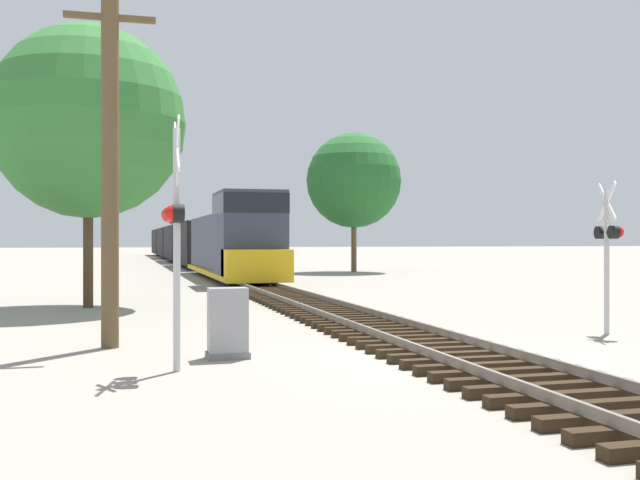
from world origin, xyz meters
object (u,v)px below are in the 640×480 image
at_px(freight_train, 185,243).
at_px(tree_mid_background, 354,181).
at_px(crossing_signal_near, 175,223).
at_px(relay_cabinet, 228,324).
at_px(utility_pole, 110,163).
at_px(tree_far_right, 88,122).
at_px(crossing_signal_far, 608,241).

bearing_deg(freight_train, tree_mid_background, -66.69).
relative_size(crossing_signal_near, relay_cabinet, 3.23).
relative_size(utility_pole, tree_mid_background, 0.78).
bearing_deg(crossing_signal_near, relay_cabinet, 137.76).
bearing_deg(utility_pole, freight_train, 83.60).
bearing_deg(crossing_signal_near, freight_train, 174.72).
distance_m(relay_cabinet, tree_far_right, 12.79).
bearing_deg(tree_far_right, relay_cabinet, -75.65).
relative_size(crossing_signal_far, tree_far_right, 0.39).
bearing_deg(crossing_signal_near, tree_mid_background, 157.62).
xyz_separation_m(crossing_signal_near, relay_cabinet, (1.04, 1.15, -1.82)).
xyz_separation_m(utility_pole, tree_mid_background, (15.39, 32.19, 2.42)).
relative_size(freight_train, tree_mid_background, 8.39).
bearing_deg(relay_cabinet, tree_mid_background, 68.73).
relative_size(relay_cabinet, tree_mid_background, 0.14).
xyz_separation_m(tree_far_right, tree_mid_background, (16.17, 22.86, 0.21)).
bearing_deg(tree_far_right, tree_mid_background, 54.72).
height_order(crossing_signal_far, relay_cabinet, crossing_signal_far).
bearing_deg(tree_mid_background, utility_pole, -115.56).
xyz_separation_m(relay_cabinet, tree_far_right, (-2.89, 11.28, 5.30)).
bearing_deg(relay_cabinet, crossing_signal_far, 7.56).
relative_size(relay_cabinet, utility_pole, 0.18).
xyz_separation_m(relay_cabinet, utility_pole, (-2.10, 1.95, 3.08)).
bearing_deg(relay_cabinet, crossing_signal_near, -131.95).
distance_m(crossing_signal_far, tree_mid_background, 33.48).
relative_size(freight_train, utility_pole, 10.78).
bearing_deg(crossing_signal_far, freight_train, 16.42).
xyz_separation_m(crossing_signal_far, utility_pole, (-11.04, 0.76, 1.58)).
relative_size(crossing_signal_near, crossing_signal_far, 1.19).
relative_size(crossing_signal_near, tree_far_right, 0.46).
height_order(freight_train, tree_mid_background, tree_mid_background).
bearing_deg(crossing_signal_far, utility_pole, 97.23).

